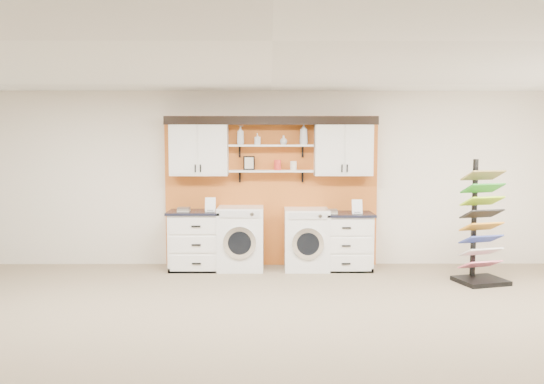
{
  "coord_description": "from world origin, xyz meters",
  "views": [
    {
      "loc": [
        -0.02,
        -4.54,
        1.91
      ],
      "look_at": [
        0.01,
        2.3,
        1.33
      ],
      "focal_mm": 35.0,
      "sensor_mm": 36.0,
      "label": 1
    }
  ],
  "objects_px": {
    "base_cabinet_right": "(343,241)",
    "dryer": "(306,239)",
    "sample_rack": "(480,244)",
    "washer": "(241,238)",
    "base_cabinet_left": "(199,240)"
  },
  "relations": [
    {
      "from": "base_cabinet_right",
      "to": "dryer",
      "type": "height_order",
      "value": "dryer"
    },
    {
      "from": "base_cabinet_left",
      "to": "washer",
      "type": "relative_size",
      "value": 0.96
    },
    {
      "from": "washer",
      "to": "dryer",
      "type": "height_order",
      "value": "washer"
    },
    {
      "from": "base_cabinet_left",
      "to": "base_cabinet_right",
      "type": "xyz_separation_m",
      "value": [
        2.26,
        0.0,
        -0.02
      ]
    },
    {
      "from": "dryer",
      "to": "base_cabinet_right",
      "type": "bearing_deg",
      "value": 0.34
    },
    {
      "from": "dryer",
      "to": "base_cabinet_left",
      "type": "bearing_deg",
      "value": 179.88
    },
    {
      "from": "base_cabinet_right",
      "to": "dryer",
      "type": "xyz_separation_m",
      "value": [
        -0.58,
        -0.0,
        0.03
      ]
    },
    {
      "from": "sample_rack",
      "to": "washer",
      "type": "bearing_deg",
      "value": 150.91
    },
    {
      "from": "base_cabinet_left",
      "to": "sample_rack",
      "type": "bearing_deg",
      "value": -11.79
    },
    {
      "from": "base_cabinet_left",
      "to": "washer",
      "type": "distance_m",
      "value": 0.66
    },
    {
      "from": "base_cabinet_left",
      "to": "washer",
      "type": "xyz_separation_m",
      "value": [
        0.65,
        -0.0,
        0.03
      ]
    },
    {
      "from": "base_cabinet_left",
      "to": "base_cabinet_right",
      "type": "bearing_deg",
      "value": 0.0
    },
    {
      "from": "base_cabinet_left",
      "to": "sample_rack",
      "type": "xyz_separation_m",
      "value": [
        4.07,
        -0.85,
        0.09
      ]
    },
    {
      "from": "dryer",
      "to": "sample_rack",
      "type": "xyz_separation_m",
      "value": [
        2.39,
        -0.85,
        0.07
      ]
    },
    {
      "from": "base_cabinet_left",
      "to": "dryer",
      "type": "height_order",
      "value": "dryer"
    }
  ]
}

